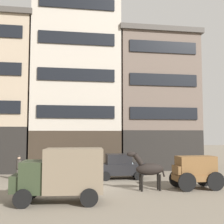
{
  "coord_description": "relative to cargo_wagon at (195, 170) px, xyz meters",
  "views": [
    {
      "loc": [
        -1.18,
        -17.68,
        3.35
      ],
      "look_at": [
        1.85,
        1.91,
        4.89
      ],
      "focal_mm": 44.88,
      "sensor_mm": 36.0,
      "label": 1
    }
  ],
  "objects": [
    {
      "name": "pedestrian_officer",
      "position": [
        -11.18,
        4.91,
        -0.17
      ],
      "size": [
        0.51,
        0.51,
        1.79
      ],
      "color": "#38332D",
      "rests_on": "ground_plane"
    },
    {
      "name": "ground_plane",
      "position": [
        -6.47,
        1.41,
        -1.15
      ],
      "size": [
        120.0,
        120.0,
        0.0
      ],
      "primitive_type": "plane",
      "color": "slate"
    },
    {
      "name": "draft_horse",
      "position": [
        -2.95,
        -0.0,
        0.12
      ],
      "size": [
        2.34,
        0.62,
        2.3
      ],
      "color": "black",
      "rests_on": "ground_plane"
    },
    {
      "name": "sedan_dark",
      "position": [
        -3.82,
        4.53,
        -0.23
      ],
      "size": [
        3.73,
        1.92,
        1.83
      ],
      "color": "black",
      "rests_on": "ground_plane"
    },
    {
      "name": "delivery_truck_near",
      "position": [
        -7.95,
        -2.13,
        0.28
      ],
      "size": [
        4.45,
        2.37,
        2.62
      ],
      "color": "#2D3823",
      "rests_on": "ground_plane"
    },
    {
      "name": "cargo_wagon",
      "position": [
        0.0,
        0.0,
        0.0
      ],
      "size": [
        2.92,
        1.54,
        1.98
      ],
      "color": "brown",
      "rests_on": "ground_plane"
    },
    {
      "name": "building_center_right",
      "position": [
        0.93,
        10.96,
        5.6
      ],
      "size": [
        8.1,
        6.16,
        13.41
      ],
      "color": "black",
      "rests_on": "ground_plane"
    },
    {
      "name": "building_center_left",
      "position": [
        -7.01,
        10.96,
        7.49
      ],
      "size": [
        8.49,
        6.16,
        17.18
      ],
      "color": "#33281E",
      "rests_on": "ground_plane"
    }
  ]
}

